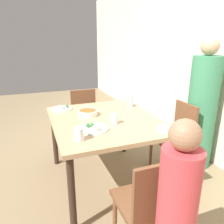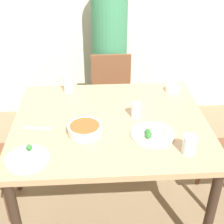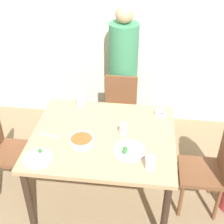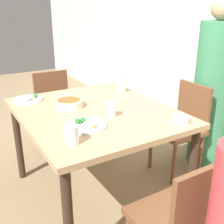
# 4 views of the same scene
# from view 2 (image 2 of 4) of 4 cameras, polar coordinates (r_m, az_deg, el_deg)

# --- Properties ---
(ground_plane) EXTENTS (10.00, 10.00, 0.00)m
(ground_plane) POSITION_cam_2_polar(r_m,az_deg,el_deg) (2.57, -0.29, -16.04)
(ground_plane) COLOR #847051
(dining_table) EXTENTS (1.28, 1.09, 0.77)m
(dining_table) POSITION_cam_2_polar(r_m,az_deg,el_deg) (2.12, -0.33, -3.34)
(dining_table) COLOR tan
(dining_table) RESTS_ON ground_plane
(chair_adult_spot) EXTENTS (0.40, 0.40, 0.85)m
(chair_adult_spot) POSITION_cam_2_polar(r_m,az_deg,el_deg) (2.99, -0.04, 2.78)
(chair_adult_spot) COLOR brown
(chair_adult_spot) RESTS_ON ground_plane
(person_adult) EXTENTS (0.35, 0.35, 1.60)m
(person_adult) POSITION_cam_2_polar(r_m,az_deg,el_deg) (3.20, -0.44, 9.96)
(person_adult) COLOR #387F56
(person_adult) RESTS_ON ground_plane
(bowl_curry) EXTENTS (0.21, 0.21, 0.06)m
(bowl_curry) POSITION_cam_2_polar(r_m,az_deg,el_deg) (1.94, -4.98, -3.16)
(bowl_curry) COLOR silver
(bowl_curry) RESTS_ON dining_table
(plate_rice_adult) EXTENTS (0.24, 0.24, 0.05)m
(plate_rice_adult) POSITION_cam_2_polar(r_m,az_deg,el_deg) (1.80, -15.12, -8.17)
(plate_rice_adult) COLOR white
(plate_rice_adult) RESTS_ON dining_table
(plate_rice_child) EXTENTS (0.27, 0.27, 0.06)m
(plate_rice_child) POSITION_cam_2_polar(r_m,az_deg,el_deg) (1.94, 7.47, -3.93)
(plate_rice_child) COLOR white
(plate_rice_child) RESTS_ON dining_table
(bowl_rice_small) EXTENTS (0.12, 0.12, 0.04)m
(bowl_rice_small) POSITION_cam_2_polar(r_m,az_deg,el_deg) (2.48, 11.12, 4.24)
(bowl_rice_small) COLOR white
(bowl_rice_small) RESTS_ON dining_table
(glass_water_tall) EXTENTS (0.07, 0.07, 0.14)m
(glass_water_tall) POSITION_cam_2_polar(r_m,az_deg,el_deg) (2.43, -8.02, 5.21)
(glass_water_tall) COLOR silver
(glass_water_tall) RESTS_ON dining_table
(glass_water_short) EXTENTS (0.07, 0.07, 0.10)m
(glass_water_short) POSITION_cam_2_polar(r_m,az_deg,el_deg) (2.10, 4.44, 0.37)
(glass_water_short) COLOR silver
(glass_water_short) RESTS_ON dining_table
(glass_water_center) EXTENTS (0.08, 0.08, 0.11)m
(glass_water_center) POSITION_cam_2_polar(r_m,az_deg,el_deg) (1.82, 13.99, -5.81)
(glass_water_center) COLOR silver
(glass_water_center) RESTS_ON dining_table
(fork_steel) EXTENTS (0.18, 0.05, 0.01)m
(fork_steel) POSITION_cam_2_polar(r_m,az_deg,el_deg) (2.05, -13.62, -2.88)
(fork_steel) COLOR silver
(fork_steel) RESTS_ON dining_table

